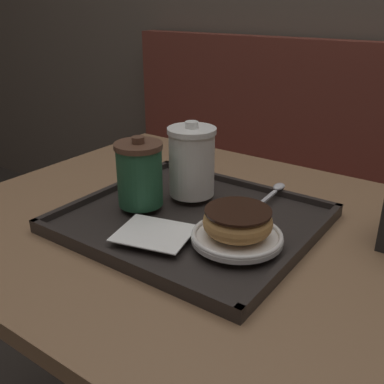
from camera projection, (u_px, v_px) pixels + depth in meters
booth_bench at (263, 218)px, 1.82m from camera, size 1.41×0.44×1.00m
cafe_table at (204, 296)px, 0.91m from camera, size 0.98×0.78×0.75m
serving_tray at (192, 220)px, 0.83m from camera, size 0.43×0.39×0.02m
napkin_paper at (154, 233)px, 0.75m from camera, size 0.14×0.13×0.00m
coffee_cup_front at (140, 174)px, 0.83m from camera, size 0.09×0.09×0.13m
coffee_cup_rear at (192, 161)px, 0.88m from camera, size 0.09×0.09×0.15m
plate_with_chocolate_donut at (237, 236)px, 0.73m from camera, size 0.15×0.15×0.01m
donut_chocolate_glazed at (238, 221)px, 0.71m from camera, size 0.11×0.11×0.04m
spoon at (274, 191)px, 0.90m from camera, size 0.02×0.16×0.01m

